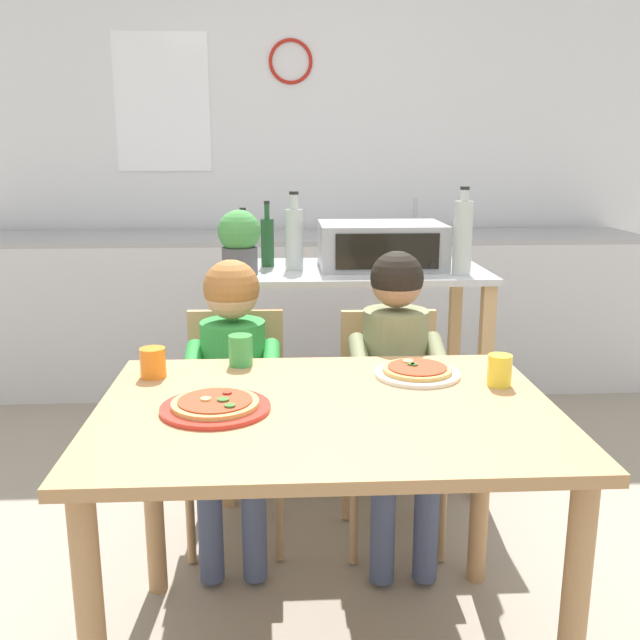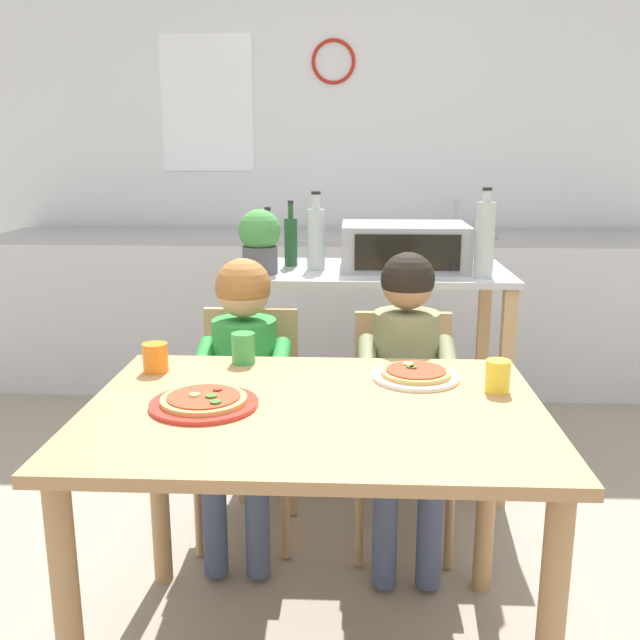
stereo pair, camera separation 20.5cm
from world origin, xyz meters
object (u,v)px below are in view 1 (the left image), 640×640
pizza_plate_white (417,372)px  child_in_olive_shirt (397,372)px  kitchen_island_cart (350,340)px  dining_table (326,447)px  bottle_brown_beer (463,237)px  potted_herb_plant (239,241)px  drinking_cup_green (241,350)px  child_in_green_shirt (233,373)px  drinking_cup_yellow (500,370)px  bottle_dark_olive_oil (243,242)px  pizza_plate_red_rimmed (215,406)px  dining_chair_right (391,409)px  dining_chair_left (236,409)px  bottle_slim_sauce (294,237)px  bottle_tall_green_wine (267,241)px  drinking_cup_orange (153,363)px  toaster_oven (381,245)px

pizza_plate_white → child_in_olive_shirt: bearing=90.0°
kitchen_island_cart → dining_table: kitchen_island_cart is taller
bottle_brown_beer → potted_herb_plant: bottle_brown_beer is taller
drinking_cup_green → child_in_green_shirt: bearing=100.3°
child_in_green_shirt → drinking_cup_yellow: (0.76, -0.46, 0.14)m
bottle_dark_olive_oil → pizza_plate_red_rimmed: bottle_dark_olive_oil is taller
dining_chair_right → potted_herb_plant: bearing=146.5°
dining_chair_left → child_in_green_shirt: 0.21m
bottle_dark_olive_oil → bottle_brown_beer: 0.90m
dining_chair_left → dining_chair_right: size_ratio=1.00×
bottle_brown_beer → bottle_slim_sauce: (-0.64, 0.16, -0.02)m
bottle_brown_beer → pizza_plate_red_rimmed: bottle_brown_beer is taller
bottle_dark_olive_oil → bottle_brown_beer: bearing=-19.1°
bottle_tall_green_wine → pizza_plate_white: (0.44, -1.01, -0.25)m
dining_table → drinking_cup_orange: 0.56m
dining_table → child_in_olive_shirt: size_ratio=1.12×
dining_chair_right → drinking_cup_yellow: size_ratio=9.34×
dining_table → child_in_green_shirt: child_in_green_shirt is taller
bottle_dark_olive_oil → potted_herb_plant: potted_herb_plant is taller
dining_chair_right → child_in_olive_shirt: bearing=-90.0°
potted_herb_plant → drinking_cup_yellow: potted_herb_plant is taller
bottle_slim_sauce → pizza_plate_white: (0.33, -0.92, -0.27)m
bottle_slim_sauce → bottle_brown_beer: bearing=-14.1°
pizza_plate_white → drinking_cup_green: size_ratio=2.63×
bottle_brown_beer → drinking_cup_green: size_ratio=3.64×
toaster_oven → drinking_cup_green: (-0.53, -0.83, -0.20)m
kitchen_island_cart → potted_herb_plant: bearing=-164.0°
dining_table → child_in_green_shirt: (-0.28, 0.59, 0.01)m
toaster_oven → kitchen_island_cart: bearing=-171.5°
dining_table → potted_herb_plant: bearing=104.5°
potted_herb_plant → dining_table: 1.15m
potted_herb_plant → drinking_cup_green: potted_herb_plant is taller
potted_herb_plant → pizza_plate_white: size_ratio=1.03×
bottle_brown_beer → drinking_cup_yellow: size_ratio=3.88×
drinking_cup_orange → bottle_slim_sauce: bearing=64.7°
toaster_oven → bottle_slim_sauce: 0.36m
child_in_olive_shirt → pizza_plate_white: (-0.00, -0.33, 0.11)m
child_in_olive_shirt → drinking_cup_yellow: child_in_olive_shirt is taller
bottle_tall_green_wine → dining_chair_left: (-0.11, -0.52, -0.54)m
bottle_dark_olive_oil → kitchen_island_cart: bearing=-14.2°
dining_table → drinking_cup_orange: bearing=151.4°
bottle_brown_beer → child_in_green_shirt: bottle_brown_beer is taller
dining_chair_right → drinking_cup_orange: bearing=-150.6°
drinking_cup_green → kitchen_island_cart: bearing=63.2°
bottle_tall_green_wine → pizza_plate_red_rimmed: (-0.11, -1.25, -0.25)m
kitchen_island_cart → dining_chair_right: size_ratio=1.34×
bottle_tall_green_wine → pizza_plate_white: 1.13m
toaster_oven → bottle_tall_green_wine: bearing=174.1°
kitchen_island_cart → drinking_cup_orange: (-0.65, -0.91, 0.19)m
bottle_slim_sauce → bottle_tall_green_wine: bearing=140.7°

